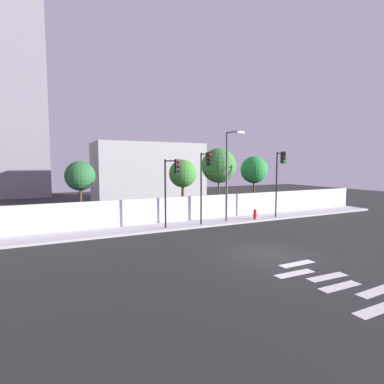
{
  "coord_description": "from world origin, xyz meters",
  "views": [
    {
      "loc": [
        -9.93,
        -11.2,
        4.37
      ],
      "look_at": [
        -1.01,
        6.5,
        2.57
      ],
      "focal_mm": 28.67,
      "sensor_mm": 36.0,
      "label": 1
    }
  ],
  "objects_px": {
    "roadside_tree_midright": "(219,166)",
    "street_lamp_curbside": "(229,169)",
    "roadside_tree_midleft": "(183,174)",
    "traffic_light_left": "(172,178)",
    "traffic_light_center": "(280,170)",
    "roadside_tree_rightmost": "(254,170)",
    "roadside_tree_leftmost": "(80,176)",
    "fire_hydrant": "(255,214)",
    "traffic_light_right": "(205,173)"
  },
  "relations": [
    {
      "from": "traffic_light_left",
      "to": "fire_hydrant",
      "type": "xyz_separation_m",
      "value": [
        7.2,
        0.63,
        -2.91
      ]
    },
    {
      "from": "roadside_tree_midright",
      "to": "roadside_tree_rightmost",
      "type": "distance_m",
      "value": 3.77
    },
    {
      "from": "traffic_light_center",
      "to": "fire_hydrant",
      "type": "distance_m",
      "value": 3.93
    },
    {
      "from": "traffic_light_left",
      "to": "fire_hydrant",
      "type": "relative_size",
      "value": 5.89
    },
    {
      "from": "traffic_light_right",
      "to": "roadside_tree_midleft",
      "type": "height_order",
      "value": "traffic_light_right"
    },
    {
      "from": "traffic_light_center",
      "to": "roadside_tree_rightmost",
      "type": "xyz_separation_m",
      "value": [
        0.63,
        4.0,
        -0.05
      ]
    },
    {
      "from": "roadside_tree_leftmost",
      "to": "roadside_tree_midleft",
      "type": "distance_m",
      "value": 7.8
    },
    {
      "from": "traffic_light_center",
      "to": "roadside_tree_rightmost",
      "type": "distance_m",
      "value": 4.05
    },
    {
      "from": "traffic_light_center",
      "to": "street_lamp_curbside",
      "type": "height_order",
      "value": "street_lamp_curbside"
    },
    {
      "from": "traffic_light_left",
      "to": "roadside_tree_midleft",
      "type": "xyz_separation_m",
      "value": [
        2.74,
        4.24,
        0.12
      ]
    },
    {
      "from": "street_lamp_curbside",
      "to": "roadside_tree_rightmost",
      "type": "bearing_deg",
      "value": 34.78
    },
    {
      "from": "roadside_tree_midright",
      "to": "traffic_light_center",
      "type": "bearing_deg",
      "value": -52.03
    },
    {
      "from": "traffic_light_center",
      "to": "roadside_tree_midleft",
      "type": "bearing_deg",
      "value": 148.41
    },
    {
      "from": "street_lamp_curbside",
      "to": "roadside_tree_midleft",
      "type": "xyz_separation_m",
      "value": [
        -2.03,
        3.55,
        -0.41
      ]
    },
    {
      "from": "fire_hydrant",
      "to": "roadside_tree_leftmost",
      "type": "bearing_deg",
      "value": 163.58
    },
    {
      "from": "traffic_light_left",
      "to": "roadside_tree_midright",
      "type": "height_order",
      "value": "roadside_tree_midright"
    },
    {
      "from": "traffic_light_right",
      "to": "street_lamp_curbside",
      "type": "height_order",
      "value": "street_lamp_curbside"
    },
    {
      "from": "street_lamp_curbside",
      "to": "fire_hydrant",
      "type": "xyz_separation_m",
      "value": [
        2.43,
        -0.07,
        -3.44
      ]
    },
    {
      "from": "roadside_tree_midleft",
      "to": "traffic_light_left",
      "type": "bearing_deg",
      "value": -122.88
    },
    {
      "from": "roadside_tree_midright",
      "to": "roadside_tree_rightmost",
      "type": "relative_size",
      "value": 1.13
    },
    {
      "from": "fire_hydrant",
      "to": "traffic_light_center",
      "type": "bearing_deg",
      "value": -10.69
    },
    {
      "from": "traffic_light_right",
      "to": "roadside_tree_midright",
      "type": "bearing_deg",
      "value": 49.0
    },
    {
      "from": "traffic_light_left",
      "to": "street_lamp_curbside",
      "type": "distance_m",
      "value": 4.84
    },
    {
      "from": "traffic_light_left",
      "to": "roadside_tree_midright",
      "type": "relative_size",
      "value": 0.79
    },
    {
      "from": "traffic_light_left",
      "to": "street_lamp_curbside",
      "type": "bearing_deg",
      "value": 8.27
    },
    {
      "from": "roadside_tree_midright",
      "to": "street_lamp_curbside",
      "type": "bearing_deg",
      "value": -110.89
    },
    {
      "from": "roadside_tree_midleft",
      "to": "roadside_tree_leftmost",
      "type": "bearing_deg",
      "value": -180.0
    },
    {
      "from": "fire_hydrant",
      "to": "traffic_light_left",
      "type": "bearing_deg",
      "value": -175.02
    },
    {
      "from": "roadside_tree_leftmost",
      "to": "roadside_tree_rightmost",
      "type": "bearing_deg",
      "value": -0.0
    },
    {
      "from": "roadside_tree_leftmost",
      "to": "roadside_tree_midright",
      "type": "relative_size",
      "value": 0.8
    },
    {
      "from": "traffic_light_right",
      "to": "roadside_tree_rightmost",
      "type": "xyz_separation_m",
      "value": [
        7.44,
        4.24,
        0.04
      ]
    },
    {
      "from": "roadside_tree_midleft",
      "to": "roadside_tree_midright",
      "type": "height_order",
      "value": "roadside_tree_midright"
    },
    {
      "from": "street_lamp_curbside",
      "to": "roadside_tree_leftmost",
      "type": "height_order",
      "value": "street_lamp_curbside"
    },
    {
      "from": "traffic_light_center",
      "to": "roadside_tree_midright",
      "type": "relative_size",
      "value": 0.9
    },
    {
      "from": "roadside_tree_midleft",
      "to": "traffic_light_right",
      "type": "bearing_deg",
      "value": -94.19
    },
    {
      "from": "street_lamp_curbside",
      "to": "roadside_tree_midleft",
      "type": "height_order",
      "value": "street_lamp_curbside"
    },
    {
      "from": "traffic_light_right",
      "to": "roadside_tree_midleft",
      "type": "relative_size",
      "value": 1.06
    },
    {
      "from": "traffic_light_right",
      "to": "roadside_tree_leftmost",
      "type": "xyz_separation_m",
      "value": [
        -7.49,
        4.24,
        -0.26
      ]
    },
    {
      "from": "traffic_light_left",
      "to": "traffic_light_right",
      "type": "relative_size",
      "value": 0.9
    },
    {
      "from": "traffic_light_center",
      "to": "fire_hydrant",
      "type": "relative_size",
      "value": 6.74
    },
    {
      "from": "fire_hydrant",
      "to": "traffic_light_right",
      "type": "bearing_deg",
      "value": -172.43
    },
    {
      "from": "roadside_tree_rightmost",
      "to": "fire_hydrant",
      "type": "bearing_deg",
      "value": -126.54
    },
    {
      "from": "traffic_light_left",
      "to": "traffic_light_center",
      "type": "height_order",
      "value": "traffic_light_center"
    },
    {
      "from": "traffic_light_right",
      "to": "street_lamp_curbside",
      "type": "relative_size",
      "value": 0.77
    },
    {
      "from": "street_lamp_curbside",
      "to": "roadside_tree_rightmost",
      "type": "height_order",
      "value": "street_lamp_curbside"
    },
    {
      "from": "traffic_light_right",
      "to": "street_lamp_curbside",
      "type": "xyz_separation_m",
      "value": [
        2.34,
        0.7,
        0.2
      ]
    },
    {
      "from": "traffic_light_left",
      "to": "roadside_tree_midleft",
      "type": "relative_size",
      "value": 0.96
    },
    {
      "from": "traffic_light_left",
      "to": "traffic_light_right",
      "type": "distance_m",
      "value": 2.45
    },
    {
      "from": "fire_hydrant",
      "to": "street_lamp_curbside",
      "type": "bearing_deg",
      "value": 178.46
    },
    {
      "from": "fire_hydrant",
      "to": "roadside_tree_midleft",
      "type": "distance_m",
      "value": 6.49
    }
  ]
}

